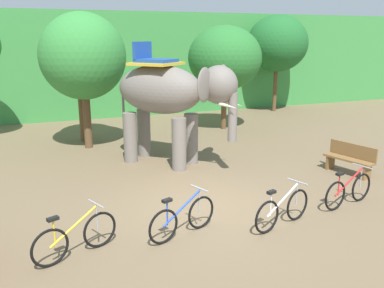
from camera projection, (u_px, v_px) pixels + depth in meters
ground_plane at (204, 207)px, 9.67m from camera, size 80.00×80.00×0.00m
foliage_hedge at (101, 62)px, 22.36m from camera, size 36.00×6.00×5.13m
tree_far_right at (80, 62)px, 15.09m from camera, size 2.16×2.16×4.21m
tree_center_right at (83, 57)px, 14.03m from camera, size 2.96×2.96×4.77m
tree_center at (225, 58)px, 17.12m from camera, size 3.11×3.11×4.40m
tree_center_left at (277, 44)px, 21.23m from camera, size 3.17×3.17×5.04m
elephant at (169, 95)px, 12.42m from camera, size 3.53×3.80×3.78m
bike_yellow at (76, 237)px, 7.42m from camera, size 1.59×0.78×0.92m
bike_blue at (183, 218)px, 8.19m from camera, size 1.62×0.74×0.92m
bike_white at (283, 209)px, 8.60m from camera, size 1.64×0.68×0.92m
bike_red at (348, 190)px, 9.67m from camera, size 1.68×0.58×0.92m
wooden_bench at (350, 158)px, 11.93m from camera, size 0.80×1.56×0.89m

